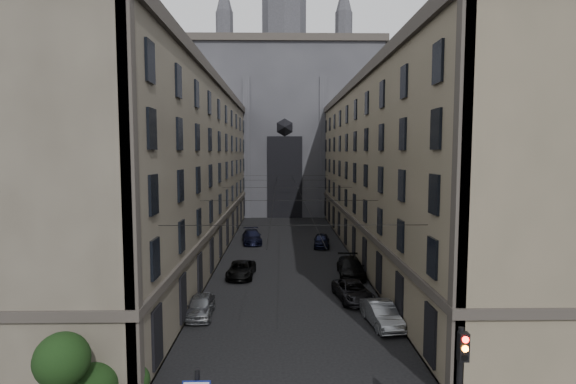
{
  "coord_description": "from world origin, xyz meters",
  "views": [
    {
      "loc": [
        -0.68,
        -13.03,
        11.27
      ],
      "look_at": [
        -0.28,
        11.31,
        9.12
      ],
      "focal_mm": 28.0,
      "sensor_mm": 36.0,
      "label": 1
    }
  ],
  "objects": [
    {
      "name": "sidewalk_left",
      "position": [
        -10.5,
        36.0,
        0.07
      ],
      "size": [
        7.0,
        80.0,
        0.15
      ],
      "primitive_type": "cube",
      "color": "#383533",
      "rests_on": "ground"
    },
    {
      "name": "sidewalk_right",
      "position": [
        10.5,
        36.0,
        0.07
      ],
      "size": [
        7.0,
        80.0,
        0.15
      ],
      "primitive_type": "cube",
      "color": "#383533",
      "rests_on": "ground"
    },
    {
      "name": "building_left",
      "position": [
        -13.44,
        36.0,
        9.34
      ],
      "size": [
        13.6,
        60.6,
        18.85
      ],
      "color": "#4A4439",
      "rests_on": "ground"
    },
    {
      "name": "building_right",
      "position": [
        13.44,
        36.0,
        9.34
      ],
      "size": [
        13.6,
        60.6,
        18.85
      ],
      "color": "brown",
      "rests_on": "ground"
    },
    {
      "name": "gothic_tower",
      "position": [
        0.0,
        74.96,
        17.8
      ],
      "size": [
        35.0,
        23.0,
        58.0
      ],
      "color": "#2D2D33",
      "rests_on": "ground"
    },
    {
      "name": "traffic_light_right",
      "position": [
        5.6,
        1.92,
        3.29
      ],
      "size": [
        0.34,
        0.5,
        5.2
      ],
      "color": "black",
      "rests_on": "ground"
    },
    {
      "name": "shrub_cluster",
      "position": [
        -8.72,
        5.01,
        1.8
      ],
      "size": [
        3.9,
        4.4,
        3.9
      ],
      "color": "black",
      "rests_on": "sidewalk_left"
    },
    {
      "name": "tram_wires",
      "position": [
        0.0,
        35.63,
        7.25
      ],
      "size": [
        14.0,
        60.0,
        0.43
      ],
      "color": "black",
      "rests_on": "ground"
    },
    {
      "name": "car_left_near",
      "position": [
        -6.2,
        17.14,
        0.73
      ],
      "size": [
        1.89,
        4.32,
        1.45
      ],
      "primitive_type": "imported",
      "rotation": [
        0.0,
        0.0,
        0.04
      ],
      "color": "slate",
      "rests_on": "ground"
    },
    {
      "name": "car_left_midnear",
      "position": [
        -6.2,
        17.09,
        0.63
      ],
      "size": [
        1.42,
        3.88,
        1.27
      ],
      "primitive_type": "imported",
      "rotation": [
        0.0,
        0.0,
        -0.02
      ],
      "color": "black",
      "rests_on": "ground"
    },
    {
      "name": "car_left_midfar",
      "position": [
        -4.28,
        26.85,
        0.69
      ],
      "size": [
        2.52,
        5.09,
        1.39
      ],
      "primitive_type": "imported",
      "rotation": [
        0.0,
        0.0,
        -0.04
      ],
      "color": "black",
      "rests_on": "ground"
    },
    {
      "name": "car_left_far",
      "position": [
        -4.28,
        42.2,
        0.81
      ],
      "size": [
        2.92,
        5.79,
        1.61
      ],
      "primitive_type": "imported",
      "rotation": [
        0.0,
        0.0,
        0.12
      ],
      "color": "black",
      "rests_on": "ground"
    },
    {
      "name": "car_right_near",
      "position": [
        5.89,
        15.28,
        0.76
      ],
      "size": [
        2.18,
        4.77,
        1.52
      ],
      "primitive_type": "imported",
      "rotation": [
        0.0,
        0.0,
        0.13
      ],
      "color": "gray",
      "rests_on": "ground"
    },
    {
      "name": "car_right_midnear",
      "position": [
        4.83,
        20.33,
        0.71
      ],
      "size": [
        2.97,
        5.36,
        1.42
      ],
      "primitive_type": "imported",
      "rotation": [
        0.0,
        0.0,
        0.12
      ],
      "color": "black",
      "rests_on": "ground"
    },
    {
      "name": "car_right_midfar",
      "position": [
        5.71,
        27.04,
        0.81
      ],
      "size": [
        2.49,
        5.69,
        1.63
      ],
      "primitive_type": "imported",
      "rotation": [
        0.0,
        0.0,
        -0.04
      ],
      "color": "black",
      "rests_on": "ground"
    },
    {
      "name": "car_right_far",
      "position": [
        4.2,
        39.77,
        0.78
      ],
      "size": [
        2.28,
        4.74,
        1.56
      ],
      "primitive_type": "imported",
      "rotation": [
        0.0,
        0.0,
        -0.1
      ],
      "color": "black",
      "rests_on": "ground"
    }
  ]
}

